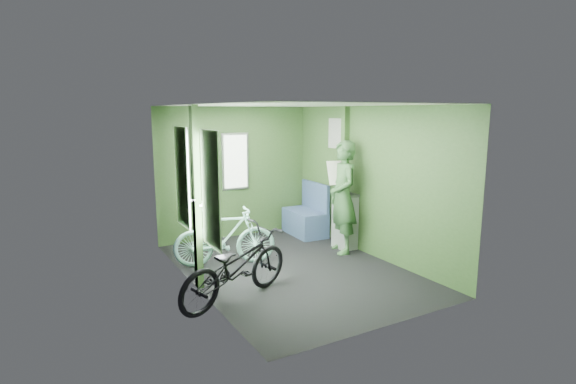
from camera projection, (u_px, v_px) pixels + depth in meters
name	position (u px, v px, depth m)	size (l,w,h in m)	color
room	(288.00, 169.00, 6.18)	(4.00, 4.02, 2.31)	black
bicycle_black	(237.00, 301.00, 5.32)	(0.58, 1.66, 0.87)	black
bicycle_mint	(226.00, 266.00, 6.54)	(0.41, 1.47, 0.88)	#9AE0D5
passenger	(343.00, 197.00, 7.04)	(0.58, 0.79, 1.78)	#345B31
waste_box	(345.00, 221.00, 7.32)	(0.27, 0.37, 0.91)	gray
bench_seat	(306.00, 219.00, 8.17)	(0.54, 0.92, 0.95)	navy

